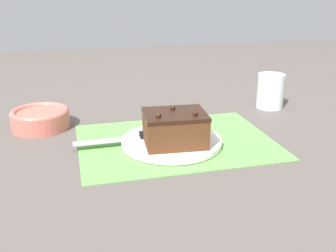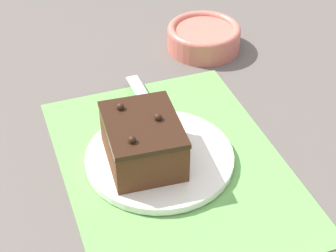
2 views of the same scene
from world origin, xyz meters
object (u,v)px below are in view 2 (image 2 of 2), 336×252
Objects in this scene: cake_plate at (160,158)px; small_bowl at (204,37)px; chocolate_cake at (143,141)px; serving_knife at (159,122)px.

small_bowl reaches higher than cake_plate.
small_bowl is (0.30, -0.23, -0.03)m from chocolate_cake.
cake_plate is at bearing -89.24° from chocolate_cake.
chocolate_cake is (-0.00, 0.03, 0.04)m from cake_plate.
chocolate_cake is 0.97× the size of small_bowl.
small_bowl is at bearing -33.64° from cake_plate.
serving_knife is 0.29m from small_bowl.
small_bowl is at bearing -36.97° from chocolate_cake.
cake_plate is 0.36m from small_bowl.
chocolate_cake reaches higher than cake_plate.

